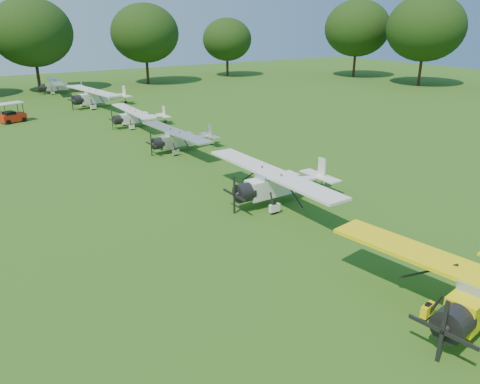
% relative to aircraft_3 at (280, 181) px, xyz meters
% --- Properties ---
extents(ground, '(160.00, 160.00, 0.00)m').
position_rel_aircraft_3_xyz_m(ground, '(-1.25, -3.78, -1.27)').
color(ground, '#2F5916').
rests_on(ground, ground).
extents(tree_belt, '(137.36, 130.27, 14.52)m').
position_rel_aircraft_3_xyz_m(tree_belt, '(2.32, -3.62, 6.76)').
color(tree_belt, black).
rests_on(tree_belt, ground).
extents(aircraft_3, '(6.93, 11.01, 2.17)m').
position_rel_aircraft_3_xyz_m(aircraft_3, '(0.00, 0.00, 0.00)').
color(aircraft_3, white).
rests_on(aircraft_3, ground).
extents(aircraft_4, '(5.87, 9.36, 1.84)m').
position_rel_aircraft_3_xyz_m(aircraft_4, '(0.06, 13.26, -0.19)').
color(aircraft_4, silver).
rests_on(aircraft_4, ground).
extents(aircraft_5, '(5.74, 9.11, 1.80)m').
position_rel_aircraft_3_xyz_m(aircraft_5, '(0.34, 23.55, -0.22)').
color(aircraft_5, white).
rests_on(aircraft_5, ground).
extents(aircraft_6, '(7.28, 11.52, 2.26)m').
position_rel_aircraft_3_xyz_m(aircraft_6, '(0.21, 36.25, 0.05)').
color(aircraft_6, white).
rests_on(aircraft_6, ground).
extents(aircraft_7, '(6.09, 9.70, 1.91)m').
position_rel_aircraft_3_xyz_m(aircraft_7, '(-1.24, 49.78, -0.16)').
color(aircraft_7, silver).
rests_on(aircraft_7, ground).
extents(golf_cart, '(2.66, 2.06, 2.01)m').
position_rel_aircraft_3_xyz_m(golf_cart, '(-9.92, 32.34, -0.60)').
color(golf_cart, red).
rests_on(golf_cart, ground).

